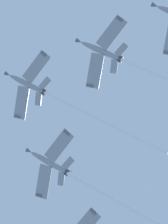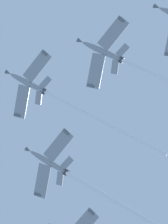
# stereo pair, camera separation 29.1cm
# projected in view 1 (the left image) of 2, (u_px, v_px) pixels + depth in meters

# --- Properties ---
(jet_lead) EXTENTS (20.89, 44.63, 20.57)m
(jet_lead) POSITION_uv_depth(u_px,v_px,m) (49.00, 95.00, 116.12)
(jet_lead) COLOR gray
(jet_left_wing) EXTENTS (21.65, 47.34, 20.71)m
(jet_left_wing) POSITION_uv_depth(u_px,v_px,m) (135.00, 66.00, 108.94)
(jet_left_wing) COLOR gray
(jet_right_wing) EXTENTS (21.34, 45.60, 21.87)m
(jet_right_wing) POSITION_uv_depth(u_px,v_px,m) (86.00, 183.00, 111.05)
(jet_right_wing) COLOR gray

